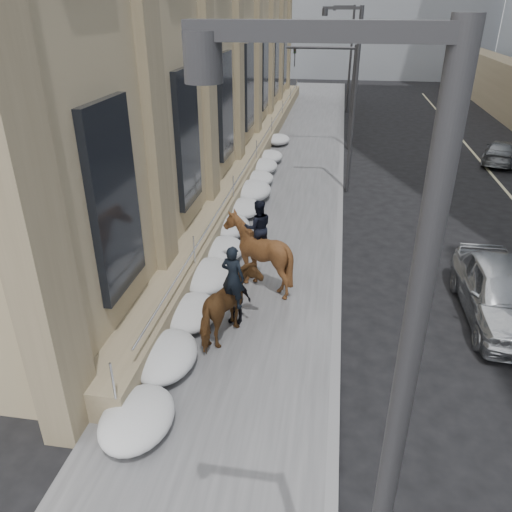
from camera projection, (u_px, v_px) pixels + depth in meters
The scene contains 13 objects.
ground at pixel (225, 378), 12.01m from camera, with size 140.00×140.00×0.00m, color black.
sidewalk at pixel (276, 218), 20.79m from camera, with size 5.00×80.00×0.12m, color #4A4A4C.
curb at pixel (340, 222), 20.42m from camera, with size 0.24×80.00×0.12m, color slate.
streetlight_near at pixel (372, 456), 4.27m from camera, with size 1.71×0.24×8.00m.
streetlight_mid at pixel (351, 92), 21.89m from camera, with size 1.71×0.24×8.00m.
streetlight_far at pixel (349, 53), 39.51m from camera, with size 1.71×0.24×8.00m.
traffic_signal at pixel (338, 81), 29.29m from camera, with size 4.10×0.22×6.00m.
snow_bank at pixel (234, 225), 19.14m from camera, with size 1.70×18.10×0.76m.
mounted_horse_left at pixel (230, 304), 12.86m from camera, with size 1.54×2.38×2.59m.
mounted_horse_right at pixel (257, 250), 15.17m from camera, with size 2.42×2.57×2.80m.
pedestrian at pixel (235, 297), 13.59m from camera, with size 0.92×0.38×1.57m, color black.
car_silver at pixel (501, 292), 13.93m from camera, with size 2.00×4.98×1.70m, color #B0B4B9.
car_grey at pixel (501, 152), 28.01m from camera, with size 1.71×4.21×1.22m, color slate.
Camera 1 is at (2.24, -9.15, 8.04)m, focal length 35.00 mm.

